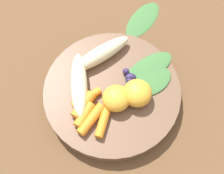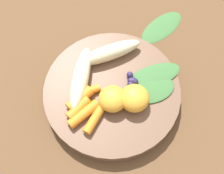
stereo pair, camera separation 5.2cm
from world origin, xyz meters
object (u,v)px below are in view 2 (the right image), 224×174
banana_peeled_left (81,77)px  kale_leaf_stray (162,27)px  banana_peeled_right (109,53)px  bowl (112,93)px  orange_segment_near (133,100)px

banana_peeled_left → kale_leaf_stray: bearing=139.6°
banana_peeled_right → bowl: bearing=72.1°
banana_peeled_right → kale_leaf_stray: banana_peeled_right is taller
banana_peeled_left → kale_leaf_stray: 0.23m
banana_peeled_left → kale_leaf_stray: (-0.22, 0.06, -0.04)m
orange_segment_near → kale_leaf_stray: orange_segment_near is taller
bowl → orange_segment_near: 0.06m
banana_peeled_right → orange_segment_near: 0.11m
banana_peeled_left → banana_peeled_right: same height
bowl → orange_segment_near: orange_segment_near is taller
banana_peeled_right → orange_segment_near: (0.06, 0.09, 0.00)m
banana_peeled_left → orange_segment_near: (-0.01, 0.11, 0.00)m
bowl → kale_leaf_stray: bowl is taller
banana_peeled_right → kale_leaf_stray: size_ratio=1.12×
banana_peeled_left → orange_segment_near: orange_segment_near is taller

